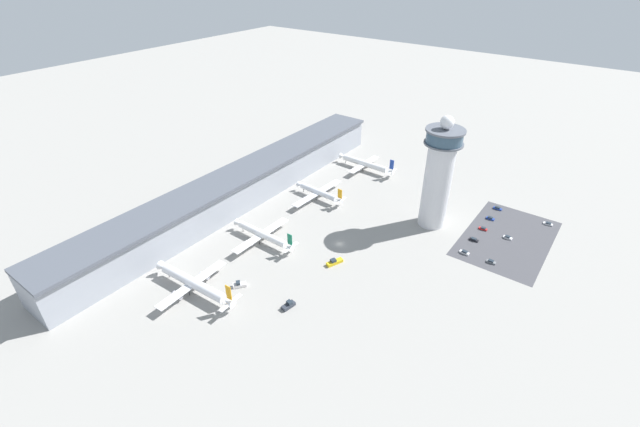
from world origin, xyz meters
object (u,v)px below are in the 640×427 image
Objects in this scene: car_red_hatchback at (491,262)px; service_truck_catering at (289,305)px; control_tower at (439,174)px; airplane_gate_alpha at (194,284)px; service_truck_fuel at (239,285)px; car_white_wagon at (483,229)px; car_yellow_taxi at (508,238)px; car_black_suv at (464,252)px; airplane_gate_charlie at (319,192)px; car_green_van at (474,240)px; airplane_gate_delta at (365,164)px; airplane_gate_bravo at (263,235)px; car_navy_sedan at (548,224)px; service_truck_baggage at (334,262)px; car_grey_coupe at (490,218)px; car_maroon_suv at (498,208)px.

service_truck_catering is at bearing 143.79° from car_red_hatchback.
control_tower is 129.06m from airplane_gate_alpha.
car_white_wagon is at bearing -33.46° from service_truck_fuel.
car_white_wagon is 12.90m from car_yellow_taxi.
car_black_suv is at bearing 179.09° from car_white_wagon.
airplane_gate_charlie is 90.35m from car_green_van.
car_black_suv is 1.11× the size of car_red_hatchback.
service_truck_catering is at bearing 150.69° from car_yellow_taxi.
car_red_hatchback is at bearing -116.51° from airplane_gate_delta.
airplane_gate_bravo is at bearing 117.51° from car_red_hatchback.
car_red_hatchback is at bearing -36.21° from service_truck_catering.
car_red_hatchback is at bearing -154.20° from car_white_wagon.
control_tower is at bearing 125.15° from car_navy_sedan.
service_truck_baggage is at bearing 139.45° from car_yellow_taxi.
car_green_van is at bearing -26.14° from service_truck_catering.
car_grey_coupe is at bearing 0.78° from car_white_wagon.
car_yellow_taxi is at bearing -52.38° from airplane_gate_bravo.
car_maroon_suv is 1.06× the size of car_grey_coupe.
car_white_wagon is 1.03× the size of car_red_hatchback.
car_green_van is at bearing -53.16° from airplane_gate_bravo.
airplane_gate_charlie reaches higher than service_truck_catering.
airplane_gate_bravo is at bearing 131.74° from car_white_wagon.
car_maroon_suv is (25.53, 0.25, 0.08)m from car_white_wagon.
airplane_gate_charlie is 91.45m from service_truck_catering.
service_truck_catering reaches higher than car_white_wagon.
airplane_gate_alpha reaches higher than car_maroon_suv.
car_grey_coupe is (134.81, -84.61, -3.99)m from airplane_gate_alpha.
car_white_wagon is at bearing -74.28° from airplane_gate_charlie.
airplane_gate_bravo is 8.33× the size of car_green_van.
control_tower reaches higher than car_red_hatchback.
car_black_suv reaches higher than car_navy_sedan.
airplane_gate_bravo is (-66.51, 61.61, -25.40)m from control_tower.
airplane_gate_bravo is 52.05m from airplane_gate_charlie.
airplane_gate_charlie is at bearing 3.03° from airplane_gate_alpha.
car_navy_sedan is at bearing -46.15° from car_white_wagon.
airplane_gate_charlie is 9.27× the size of car_white_wagon.
airplane_gate_alpha is at bearing 151.81° from control_tower.
car_grey_coupe is at bearing 116.10° from car_navy_sedan.
car_green_van is (95.77, -71.21, -0.36)m from service_truck_fuel.
airplane_gate_charlie is 85.25m from service_truck_fuel.
airplane_gate_delta is 9.75× the size of car_red_hatchback.
control_tower is 48.79m from car_yellow_taxi.
car_navy_sedan is at bearing -66.41° from airplane_gate_charlie.
airplane_gate_delta is at bearing -2.15° from airplane_gate_charlie.
car_grey_coupe reaches higher than car_navy_sedan.
airplane_gate_bravo reaches higher than car_white_wagon.
control_tower is at bearing -119.15° from airplane_gate_delta.
airplane_gate_bravo is 0.95× the size of airplane_gate_charlie.
control_tower is 52.61m from car_maroon_suv.
car_black_suv reaches higher than car_yellow_taxi.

